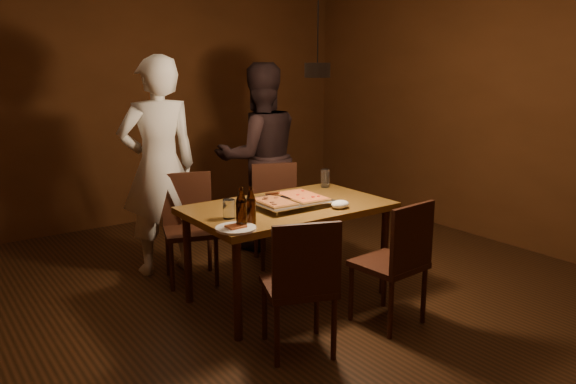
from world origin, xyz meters
TOP-DOWN VIEW (x-y plane):
  - room_shell at (0.00, 0.00)m, footprint 6.00×6.00m
  - dining_table at (-0.08, 0.23)m, footprint 1.50×0.90m
  - chair_far_left at (-0.52, 1.07)m, footprint 0.53×0.53m
  - chair_far_right at (0.33, 1.00)m, footprint 0.55×0.55m
  - chair_near_left at (-0.54, -0.55)m, footprint 0.54×0.54m
  - chair_near_right at (0.25, -0.60)m, footprint 0.45×0.45m
  - pizza_tray at (-0.09, 0.20)m, footprint 0.59×0.50m
  - pizza_meat at (-0.24, 0.19)m, footprint 0.22×0.34m
  - pizza_cheese at (0.03, 0.21)m, footprint 0.27×0.42m
  - spatula at (-0.10, 0.23)m, footprint 0.18×0.26m
  - beer_bottle_a at (-0.68, -0.09)m, footprint 0.07×0.07m
  - beer_bottle_b at (-0.58, -0.03)m, footprint 0.07×0.07m
  - water_glass_left at (-0.63, 0.16)m, footprint 0.08×0.08m
  - water_glass_right at (0.53, 0.54)m, footprint 0.08×0.08m
  - plate_slice at (-0.73, -0.09)m, footprint 0.27×0.27m
  - napkin at (0.17, -0.07)m, footprint 0.14×0.11m
  - diner_white at (-0.64, 1.36)m, footprint 0.71×0.50m
  - diner_dark at (0.42, 1.42)m, footprint 1.00×0.86m
  - pendant_lamp at (0.00, 0.00)m, footprint 0.18×0.18m

SIDE VIEW (x-z plane):
  - chair_far_left at x=-0.52m, z-range 0.29..0.78m
  - chair_far_right at x=0.33m, z-range 0.29..0.78m
  - chair_near_left at x=-0.54m, z-range 0.29..0.78m
  - chair_near_right at x=0.25m, z-range 0.29..0.78m
  - dining_table at x=-0.08m, z-range 0.30..1.05m
  - plate_slice at x=-0.73m, z-range 0.75..0.77m
  - pizza_tray at x=-0.09m, z-range 0.75..0.80m
  - napkin at x=0.17m, z-range 0.75..0.81m
  - pizza_meat at x=-0.24m, z-range 0.80..0.82m
  - pizza_cheese at x=0.03m, z-range 0.80..0.82m
  - spatula at x=-0.10m, z-range 0.79..0.83m
  - water_glass_left at x=-0.63m, z-range 0.75..0.88m
  - water_glass_right at x=0.53m, z-range 0.75..0.91m
  - beer_bottle_b at x=-0.58m, z-range 0.75..1.00m
  - beer_bottle_a at x=-0.68m, z-range 0.75..1.02m
  - diner_dark at x=0.42m, z-range 0.00..1.80m
  - diner_white at x=-0.64m, z-range 0.00..1.87m
  - room_shell at x=0.00m, z-range -1.60..4.40m
  - pendant_lamp at x=0.00m, z-range 1.21..2.31m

